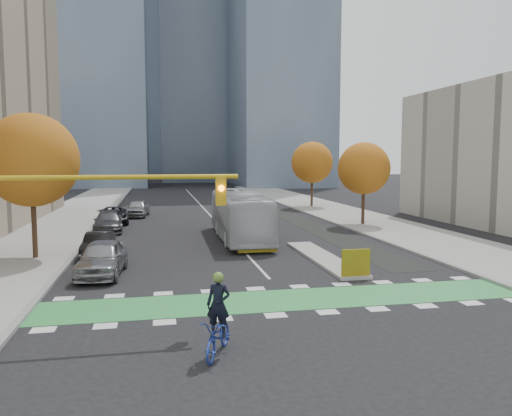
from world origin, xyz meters
name	(u,v)px	position (x,y,z in m)	size (l,w,h in m)	color
ground	(299,311)	(0.00, 0.00, 0.00)	(300.00, 300.00, 0.00)	black
sidewalk_west	(40,237)	(-13.50, 20.00, 0.07)	(7.00, 120.00, 0.15)	gray
sidewalk_east	(390,227)	(13.50, 20.00, 0.07)	(7.00, 120.00, 0.15)	gray
curb_west	(91,236)	(-10.00, 20.00, 0.07)	(0.30, 120.00, 0.16)	gray
curb_east	(349,228)	(10.00, 20.00, 0.07)	(0.30, 120.00, 0.16)	gray
bike_crossing	(289,299)	(0.00, 1.50, 0.01)	(20.00, 3.00, 0.01)	green
centre_line	(203,208)	(0.00, 40.00, 0.01)	(0.15, 70.00, 0.01)	silver
bike_lane_paint	(288,216)	(7.50, 30.00, 0.01)	(2.50, 50.00, 0.01)	black
median_island	(323,258)	(4.00, 9.00, 0.08)	(1.60, 10.00, 0.16)	gray
hazard_board	(356,263)	(4.00, 4.20, 0.80)	(1.40, 0.12, 1.30)	yellow
tower_nw	(89,11)	(-18.00, 90.00, 35.00)	(22.00, 22.00, 70.00)	#47566B
tower_ne	(279,40)	(20.00, 85.00, 30.00)	(18.00, 24.00, 60.00)	#47566B
tower_far	(159,44)	(-4.00, 140.00, 40.00)	(26.00, 26.00, 80.00)	#47566B
tree_west	(31,160)	(-12.00, 12.00, 5.62)	(5.20, 5.20, 8.22)	#332114
tree_east_near	(364,169)	(12.00, 22.00, 4.86)	(4.40, 4.40, 7.08)	#332114
tree_east_far	(312,162)	(12.50, 38.00, 5.24)	(4.80, 4.80, 7.65)	#332114
traffic_signal_west	(72,210)	(-7.93, -0.51, 4.03)	(8.53, 0.56, 5.20)	#BF9914
cyclist	(219,328)	(-3.49, -3.66, 0.83)	(1.53, 2.26, 2.47)	#22379C
bus	(240,215)	(0.51, 16.91, 1.72)	(2.88, 12.32, 3.43)	#BABFC3
parked_car_a	(102,258)	(-7.89, 7.39, 0.86)	(2.03, 5.05, 1.72)	gray
parked_car_b	(98,244)	(-8.62, 12.45, 0.69)	(1.47, 4.21, 1.39)	black
parked_car_c	(108,222)	(-9.00, 22.53, 0.77)	(2.16, 5.31, 1.54)	#444348
parked_car_d	(114,215)	(-9.00, 27.53, 0.74)	(2.44, 5.30, 1.47)	black
parked_car_e	(138,208)	(-7.12, 32.53, 0.82)	(1.95, 4.84, 1.65)	gray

